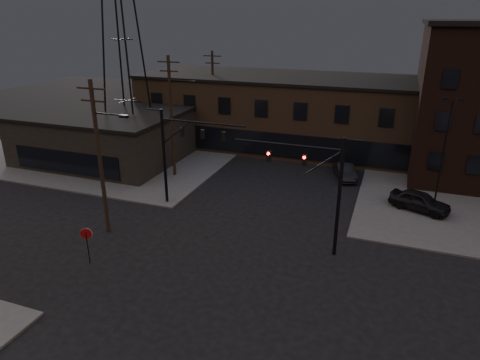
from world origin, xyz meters
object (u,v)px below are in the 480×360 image
Objects in this scene: traffic_signal_near at (322,183)px; stop_sign at (87,237)px; parked_car_lot_a at (420,201)px; traffic_signal_far at (178,147)px; parked_car_lot_b at (453,176)px; car_crossing at (345,171)px.

stop_sign is at bearing -154.10° from traffic_signal_near.
stop_sign is 25.18m from parked_car_lot_a.
traffic_signal_near is 15.17m from stop_sign.
traffic_signal_far is at bearing 82.68° from stop_sign.
parked_car_lot_b is at bearing -1.00° from parked_car_lot_a.
traffic_signal_near is 1.71× the size of parked_car_lot_a.
parked_car_lot_b is at bearing 30.52° from traffic_signal_far.
stop_sign is 0.48× the size of parked_car_lot_b.
parked_car_lot_b is 1.17× the size of car_crossing.
traffic_signal_near is 1.80× the size of car_crossing.
traffic_signal_far is 25.43m from parked_car_lot_b.
traffic_signal_near is at bearing -16.17° from traffic_signal_far.
stop_sign is at bearing 149.42° from parked_car_lot_a.
parked_car_lot_b is (9.55, 16.25, -4.03)m from traffic_signal_near.
traffic_signal_far is 19.79m from parked_car_lot_a.
car_crossing is at bearing 42.87° from traffic_signal_far.
stop_sign is 32.28m from parked_car_lot_b.
traffic_signal_near is at bearing 165.54° from parked_car_lot_a.
stop_sign is at bearing 146.53° from parked_car_lot_b.
parked_car_lot_b is 9.77m from car_crossing.
stop_sign reaches higher than parked_car_lot_b.
stop_sign is (-13.36, -6.49, -3.09)m from traffic_signal_near.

